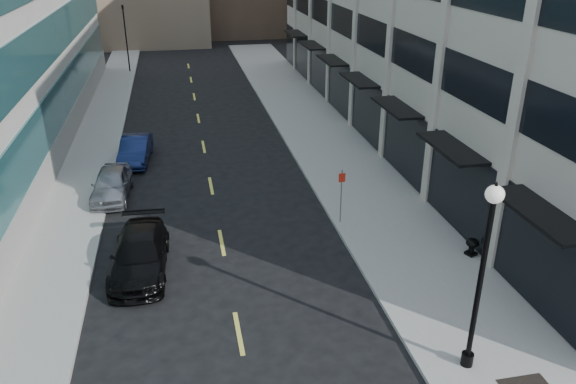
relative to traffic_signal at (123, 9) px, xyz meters
name	(u,v)px	position (x,y,z in m)	size (l,w,h in m)	color
sidewalk_right	(351,173)	(13.00, -28.00, -5.64)	(5.00, 80.00, 0.15)	gray
sidewalk_left	(78,195)	(-1.00, -28.00, -5.64)	(3.00, 80.00, 0.15)	gray
road_centerline	(216,211)	(5.50, -31.00, -5.71)	(0.15, 68.20, 0.01)	#D8CC4C
traffic_signal	(123,9)	(0.00, 0.00, 0.00)	(0.66, 0.66, 6.98)	black
car_black_pickup	(140,254)	(2.30, -35.56, -4.99)	(2.03, 4.99, 1.45)	black
car_silver_sedan	(112,184)	(0.70, -28.47, -4.99)	(1.71, 4.25, 1.45)	gray
car_blue_sedan	(135,150)	(1.62, -23.71, -5.01)	(1.50, 4.29, 1.41)	#141F4D
lamppost	(483,264)	(11.90, -42.94, -2.10)	(0.49, 0.49, 5.91)	black
sign_post	(341,189)	(10.80, -33.42, -3.98)	(0.29, 0.06, 2.48)	slate
urn_planter	(472,245)	(15.10, -37.17, -5.13)	(0.51, 0.51, 0.71)	black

